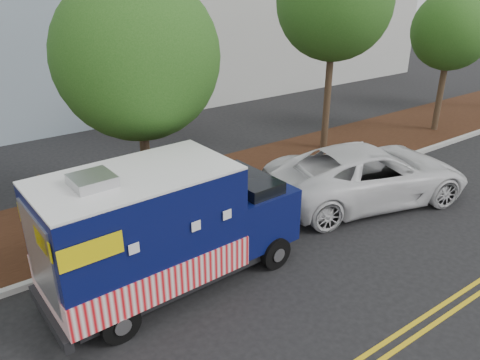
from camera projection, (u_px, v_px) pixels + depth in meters
ground at (189, 266)px, 11.37m from camera, size 120.00×120.00×0.00m
curb at (163, 239)px, 12.38m from camera, size 120.00×0.18×0.15m
mulch_strip at (130, 209)px, 13.94m from camera, size 120.00×4.00×0.15m
tree_b at (137, 58)px, 11.65m from camera, size 4.18×4.18×6.69m
tree_c at (335, 2)px, 16.46m from camera, size 4.14×4.14×7.68m
tree_d at (451, 31)px, 19.15m from camera, size 3.22×3.22×5.98m
sign_post at (48, 222)px, 10.90m from camera, size 0.06×0.06×2.40m
food_truck at (163, 232)px, 10.11m from camera, size 5.97×2.47×3.10m
white_car at (368, 174)px, 14.37m from camera, size 6.84×4.45×1.75m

